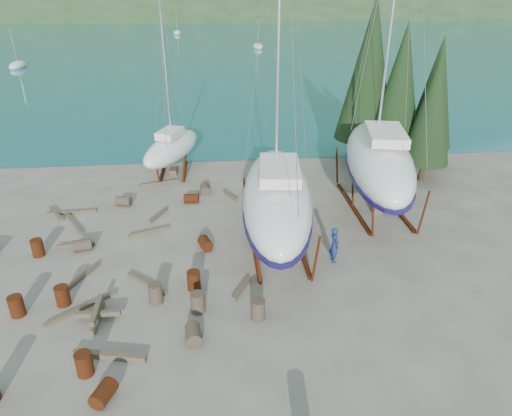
{
  "coord_description": "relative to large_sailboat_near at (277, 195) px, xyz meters",
  "views": [
    {
      "loc": [
        0.09,
        -17.37,
        12.04
      ],
      "look_at": [
        2.08,
        3.0,
        1.91
      ],
      "focal_mm": 32.0,
      "sensor_mm": 36.0,
      "label": 1
    }
  ],
  "objects": [
    {
      "name": "ground",
      "position": [
        -3.04,
        -2.37,
        -2.85
      ],
      "size": [
        600.0,
        600.0,
        0.0
      ],
      "primitive_type": "plane",
      "color": "#5E534A",
      "rests_on": "ground"
    },
    {
      "name": "bay_water",
      "position": [
        -3.04,
        312.63,
        -2.85
      ],
      "size": [
        700.0,
        700.0,
        0.0
      ],
      "primitive_type": "plane",
      "color": "#18617A",
      "rests_on": "ground"
    },
    {
      "name": "far_hill",
      "position": [
        -3.04,
        317.63,
        -2.85
      ],
      "size": [
        800.0,
        360.0,
        110.0
      ],
      "primitive_type": "ellipsoid",
      "color": "#1E3219",
      "rests_on": "ground"
    },
    {
      "name": "far_house_left",
      "position": [
        -63.04,
        187.63,
        0.07
      ],
      "size": [
        6.6,
        5.6,
        5.6
      ],
      "color": "beige",
      "rests_on": "ground"
    },
    {
      "name": "far_house_center",
      "position": [
        -23.04,
        187.63,
        0.07
      ],
      "size": [
        6.6,
        5.6,
        5.6
      ],
      "color": "beige",
      "rests_on": "ground"
    },
    {
      "name": "far_house_right",
      "position": [
        26.96,
        187.63,
        0.07
      ],
      "size": [
        6.6,
        5.6,
        5.6
      ],
      "color": "beige",
      "rests_on": "ground"
    },
    {
      "name": "cypress_near_right",
      "position": [
        9.46,
        9.63,
        2.94
      ],
      "size": [
        3.6,
        3.6,
        10.0
      ],
      "color": "black",
      "rests_on": "ground"
    },
    {
      "name": "cypress_mid_right",
      "position": [
        10.96,
        7.63,
        2.07
      ],
      "size": [
        3.06,
        3.06,
        8.5
      ],
      "color": "black",
      "rests_on": "ground"
    },
    {
      "name": "cypress_back_left",
      "position": [
        7.96,
        11.63,
        3.81
      ],
      "size": [
        4.14,
        4.14,
        11.5
      ],
      "color": "black",
      "rests_on": "ground"
    },
    {
      "name": "cypress_far_right",
      "position": [
        12.46,
        10.63,
        2.36
      ],
      "size": [
        3.24,
        3.24,
        9.0
      ],
      "color": "black",
      "rests_on": "ground"
    },
    {
      "name": "moored_boat_left",
      "position": [
        -33.04,
        57.63,
        -2.46
      ],
      "size": [
        2.0,
        5.0,
        6.05
      ],
      "color": "silver",
      "rests_on": "ground"
    },
    {
      "name": "moored_boat_mid",
      "position": [
        6.96,
        77.63,
        -2.46
      ],
      "size": [
        2.0,
        5.0,
        6.05
      ],
      "color": "silver",
      "rests_on": "ground"
    },
    {
      "name": "moored_boat_far",
      "position": [
        -11.04,
        107.63,
        -2.46
      ],
      "size": [
        2.0,
        5.0,
        6.05
      ],
      "color": "silver",
      "rests_on": "ground"
    },
    {
      "name": "large_sailboat_near",
      "position": [
        0.0,
        0.0,
        0.0
      ],
      "size": [
        4.52,
        11.53,
        17.7
      ],
      "rotation": [
        0.0,
        0.0,
        -0.11
      ],
      "color": "silver",
      "rests_on": "ground"
    },
    {
      "name": "large_sailboat_far",
      "position": [
        6.34,
        3.83,
        0.24
      ],
      "size": [
        5.81,
        12.42,
        18.91
      ],
      "rotation": [
        0.0,
        0.0,
        -0.2
      ],
      "color": "silver",
      "rests_on": "ground"
    },
    {
      "name": "small_sailboat_shore",
      "position": [
        -5.83,
        10.69,
        -1.0
      ],
      "size": [
        4.68,
        7.31,
        11.2
      ],
      "rotation": [
        0.0,
        0.0,
        -0.39
      ],
      "color": "silver",
      "rests_on": "ground"
    },
    {
      "name": "worker",
      "position": [
        2.55,
        -1.62,
        -1.94
      ],
      "size": [
        0.53,
        0.72,
        1.81
      ],
      "primitive_type": "imported",
      "rotation": [
        0.0,
        0.0,
        1.72
      ],
      "color": "navy",
      "rests_on": "ground"
    },
    {
      "name": "drum_0",
      "position": [
        -11.07,
        -4.28,
        -2.41
      ],
      "size": [
        0.58,
        0.58,
        0.88
      ],
      "primitive_type": "cylinder",
      "color": "#5F2810",
      "rests_on": "ground"
    },
    {
      "name": "drum_1",
      "position": [
        -4.0,
        -6.43,
        -2.56
      ],
      "size": [
        0.67,
        0.93,
        0.58
      ],
      "primitive_type": "cylinder",
      "rotation": [
        1.57,
        0.0,
        3.24
      ],
      "color": "#2D2823",
      "rests_on": "ground"
    },
    {
      "name": "drum_3",
      "position": [
        -7.64,
        -7.72,
        -2.41
      ],
      "size": [
        0.58,
        0.58,
        0.88
      ],
      "primitive_type": "cylinder",
      "color": "#5F2810",
      "rests_on": "ground"
    },
    {
      "name": "drum_4",
      "position": [
        -4.43,
        5.58,
        -2.56
      ],
      "size": [
        0.92,
        0.65,
        0.58
      ],
      "primitive_type": "cylinder",
      "rotation": [
        1.57,
        0.0,
        1.49
      ],
      "color": "#5F2810",
      "rests_on": "ground"
    },
    {
      "name": "drum_5",
      "position": [
        -1.47,
        -5.44,
        -2.41
      ],
      "size": [
        0.58,
        0.58,
        0.88
      ],
      "primitive_type": "cylinder",
      "color": "#2D2823",
      "rests_on": "ground"
    },
    {
      "name": "drum_6",
      "position": [
        -3.57,
        0.15,
        -2.56
      ],
      "size": [
        0.82,
        1.02,
        0.58
      ],
      "primitive_type": "cylinder",
      "rotation": [
        1.57,
        0.0,
        0.31
      ],
      "color": "#5F2810",
      "rests_on": "ground"
    },
    {
      "name": "drum_8",
      "position": [
        -11.71,
        0.27,
        -2.41
      ],
      "size": [
        0.58,
        0.58,
        0.88
      ],
      "primitive_type": "cylinder",
      "color": "#5F2810",
      "rests_on": "ground"
    },
    {
      "name": "drum_9",
      "position": [
        -8.46,
        5.6,
        -2.56
      ],
      "size": [
        0.99,
        0.77,
        0.58
      ],
      "primitive_type": "cylinder",
      "rotation": [
        1.57,
        0.0,
        1.33
      ],
      "color": "#2D2823",
      "rests_on": "ground"
    },
    {
      "name": "drum_10",
      "position": [
        -9.43,
        -3.77,
        -2.41
      ],
      "size": [
        0.58,
        0.58,
        0.88
      ],
      "primitive_type": "cylinder",
      "color": "#5F2810",
      "rests_on": "ground"
    },
    {
      "name": "drum_11",
      "position": [
        -3.6,
        6.94,
        -2.56
      ],
      "size": [
        0.64,
        0.92,
        0.58
      ],
      "primitive_type": "cylinder",
      "rotation": [
        1.57,
        0.0,
        3.21
      ],
      "color": "#2D2823",
      "rests_on": "ground"
    },
    {
      "name": "drum_12",
      "position": [
        -6.78,
        -8.91,
        -2.56
      ],
      "size": [
        0.87,
        1.03,
        0.58
      ],
      "primitive_type": "cylinder",
      "rotation": [
        1.57,
        0.0,
        2.76
      ],
      "color": "#5F2810",
      "rests_on": "ground"
    },
    {
      "name": "drum_14",
      "position": [
        -4.06,
        -3.2,
        -2.41
      ],
      "size": [
        0.58,
        0.58,
        0.88
      ],
      "primitive_type": "cylinder",
      "color": "#5F2810",
      "rests_on": "ground"
    },
    {
      "name": "drum_15",
      "position": [
        -9.68,
        0.57,
        -2.56
      ],
      "size": [
        0.97,
        0.74,
        0.58
      ],
      "primitive_type": "cylinder",
      "rotation": [
        1.57,
        0.0,
        1.76
      ],
      "color": "#2D2823",
      "rests_on": "ground"
    },
    {
      "name": "drum_16",
      "position": [
        -5.61,
        -3.99,
        -2.41
      ],
      "size": [
        0.58,
        0.58,
        0.88
      ],
      "primitive_type": "cylinder",
      "color": "#2D2823",
      "rests_on": "ground"
    },
    {
      "name": "drum_17",
      "position": [
        -3.86,
        -4.76,
        -2.41
      ],
      "size": [
        0.58,
        0.58,
        0.88
      ],
      "primitive_type": "cylinder",
      "color": "#2D2823",
      "rests_on": "ground"
    },
    {
      "name": "timber_1",
      "position": [
        0.98,
        -0.77,
        -2.75
      ],
      "size": [
        0.35,
        1.69,
        0.19
      ],
      "primitive_type": "cube",
      "rotation": [
        0.0,
        0.0,
        3.05
      ],
      "color": "brown",
      "rests_on": "ground"
    },
    {
      "name": "timber_2",
      "position": [
        -12.17,
        4.7,
        -2.76
      ],
      "size": [
        1.23,
        1.72,
        0.19
      ],
      "primitive_type": "cube",
      "rotation": [
        0.0,
        0.0,
        0.59
      ],
      "color": "brown",
      "rests_on": "ground"
    },
    {
      "name": "timber_3",
      "position": [
        -8.63,
        -4.2,
        -2.78
      ],
      "size": [
        2.5,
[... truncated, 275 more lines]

